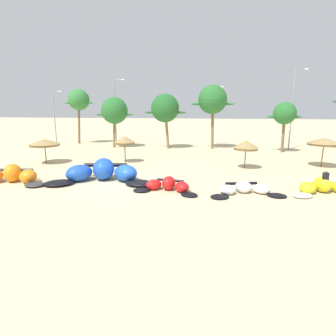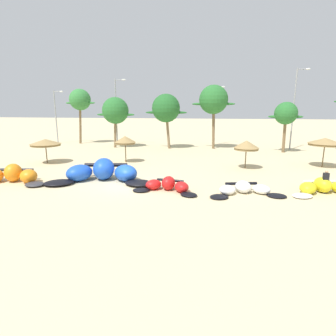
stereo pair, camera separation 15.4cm
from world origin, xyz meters
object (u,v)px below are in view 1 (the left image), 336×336
(palm_leftmost, at_px, (79,100))
(lamppost_west_center, at_px, (116,109))
(kite_center, at_px, (245,189))
(lamppost_west, at_px, (55,114))
(kite_left, at_px, (102,173))
(kite_left_of_center, at_px, (168,186))
(kite_right_of_center, at_px, (324,187))
(palm_left_of_gap, at_px, (165,108))
(lamppost_east, at_px, (293,106))
(beach_umbrella_outermost, at_px, (324,141))
(lamppost_east_center, at_px, (214,113))
(beach_umbrella_near_palms, at_px, (246,145))
(beach_umbrella_middle, at_px, (125,140))
(kite_far_left, at_px, (10,176))
(palm_center_right, at_px, (285,114))
(palm_left, at_px, (114,111))
(beach_umbrella_near_van, at_px, (44,143))
(person_near_kites, at_px, (325,181))
(palm_center_left, at_px, (213,100))

(palm_leftmost, height_order, lamppost_west_center, lamppost_west_center)
(kite_center, height_order, lamppost_west, lamppost_west)
(kite_left, xyz_separation_m, kite_left_of_center, (5.50, -1.74, -0.29))
(lamppost_west_center, bearing_deg, kite_right_of_center, -43.11)
(palm_left_of_gap, relative_size, lamppost_east, 0.70)
(beach_umbrella_outermost, distance_m, lamppost_east_center, 18.39)
(beach_umbrella_near_palms, relative_size, lamppost_east, 0.25)
(beach_umbrella_middle, bearing_deg, lamppost_west_center, 113.24)
(kite_left, relative_size, beach_umbrella_middle, 3.07)
(beach_umbrella_middle, bearing_deg, lamppost_west, 139.74)
(kite_far_left, relative_size, palm_center_right, 0.97)
(beach_umbrella_middle, distance_m, beach_umbrella_outermost, 19.70)
(palm_left, distance_m, lamppost_east_center, 15.10)
(beach_umbrella_near_van, distance_m, palm_leftmost, 16.69)
(palm_center_right, xyz_separation_m, lamppost_west_center, (-23.42, 2.89, 0.55))
(kite_far_left, distance_m, beach_umbrella_outermost, 27.80)
(palm_left, bearing_deg, kite_left_of_center, -60.87)
(kite_left_of_center, xyz_separation_m, lamppost_west, (-22.15, 22.86, 4.31))
(palm_left, xyz_separation_m, palm_left_of_gap, (7.27, 0.30, 0.33))
(person_near_kites, height_order, palm_leftmost, palm_leftmost)
(kite_left, relative_size, palm_center_left, 0.98)
(beach_umbrella_near_van, xyz_separation_m, palm_left, (3.18, 12.17, 3.08))
(kite_left, distance_m, person_near_kites, 16.07)
(beach_umbrella_near_palms, height_order, beach_umbrella_outermost, beach_umbrella_outermost)
(lamppost_west_center, bearing_deg, palm_left_of_gap, -14.02)
(kite_right_of_center, distance_m, beach_umbrella_outermost, 9.66)
(palm_leftmost, relative_size, lamppost_west, 1.03)
(kite_center, distance_m, palm_center_left, 21.77)
(lamppost_east, bearing_deg, kite_center, -111.25)
(palm_leftmost, xyz_separation_m, lamppost_west, (-4.19, -0.14, -2.15))
(kite_far_left, height_order, kite_right_of_center, kite_far_left)
(beach_umbrella_middle, xyz_separation_m, palm_left, (-4.82, 10.34, 2.88))
(palm_center_right, distance_m, lamppost_east_center, 10.67)
(beach_umbrella_outermost, height_order, lamppost_east_center, lamppost_east_center)
(palm_center_right, distance_m, lamppost_east, 3.35)
(kite_left_of_center, relative_size, beach_umbrella_near_palms, 1.78)
(beach_umbrella_middle, relative_size, palm_leftmost, 0.32)
(beach_umbrella_near_palms, bearing_deg, palm_left_of_gap, 129.90)
(kite_left_of_center, relative_size, palm_leftmost, 0.55)
(lamppost_west, xyz_separation_m, lamppost_east_center, (25.29, 2.23, 0.26))
(beach_umbrella_near_palms, xyz_separation_m, person_near_kites, (4.47, -7.02, -1.42))
(beach_umbrella_outermost, xyz_separation_m, palm_leftmost, (-31.54, 12.86, 4.34))
(kite_left_of_center, xyz_separation_m, palm_left_of_gap, (-3.65, 19.92, 5.20))
(kite_right_of_center, distance_m, person_near_kites, 0.42)
(kite_far_left, relative_size, lamppost_east_center, 0.70)
(kite_far_left, bearing_deg, kite_left_of_center, -0.07)
(person_near_kites, bearing_deg, lamppost_east, 81.65)
(kite_left_of_center, relative_size, lamppost_east_center, 0.53)
(kite_far_left, bearing_deg, lamppost_east, 40.05)
(palm_center_right, bearing_deg, kite_right_of_center, -94.28)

